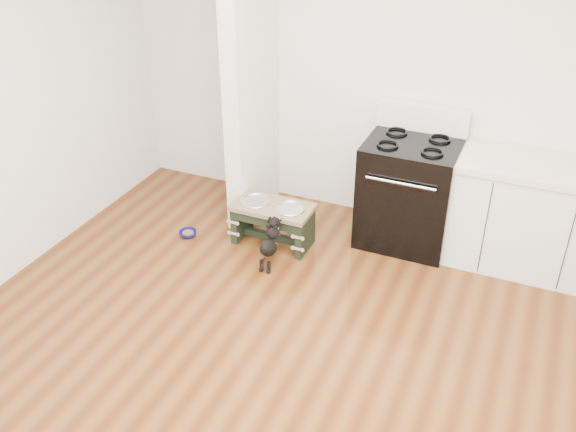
% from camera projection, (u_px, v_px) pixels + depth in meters
% --- Properties ---
extents(ground, '(5.00, 5.00, 0.00)m').
position_uv_depth(ground, '(277.00, 400.00, 4.03)').
color(ground, '#4E240E').
rests_on(ground, ground).
extents(room_shell, '(5.00, 5.00, 5.00)m').
position_uv_depth(room_shell, '(274.00, 170.00, 3.20)').
color(room_shell, silver).
rests_on(room_shell, ground).
extents(partition_wall, '(0.15, 0.80, 2.70)m').
position_uv_depth(partition_wall, '(251.00, 71.00, 5.40)').
color(partition_wall, silver).
rests_on(partition_wall, ground).
extents(oven_range, '(0.76, 0.69, 1.14)m').
position_uv_depth(oven_range, '(409.00, 191.00, 5.40)').
color(oven_range, black).
rests_on(oven_range, ground).
extents(cabinet_run, '(1.24, 0.64, 0.91)m').
position_uv_depth(cabinet_run, '(530.00, 216.00, 5.10)').
color(cabinet_run, silver).
rests_on(cabinet_run, ground).
extents(dog_feeder, '(0.68, 0.36, 0.39)m').
position_uv_depth(dog_feeder, '(273.00, 216.00, 5.45)').
color(dog_feeder, black).
rests_on(dog_feeder, ground).
extents(puppy, '(0.12, 0.35, 0.42)m').
position_uv_depth(puppy, '(270.00, 242.00, 5.19)').
color(puppy, black).
rests_on(puppy, ground).
extents(floor_bowl, '(0.17, 0.17, 0.05)m').
position_uv_depth(floor_bowl, '(188.00, 234.00, 5.67)').
color(floor_bowl, '#0F0E62').
rests_on(floor_bowl, ground).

